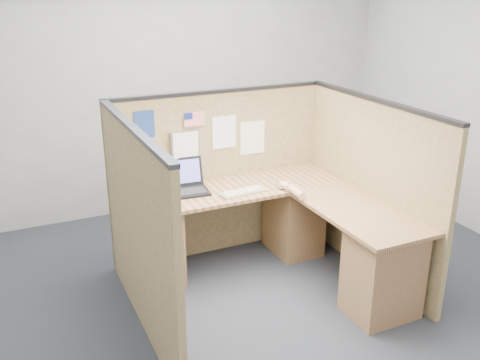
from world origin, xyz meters
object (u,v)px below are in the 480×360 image
l_desk (274,237)px  laptop (184,183)px  mouse (284,186)px  keyboard (243,192)px

l_desk → laptop: size_ratio=5.16×
laptop → mouse: laptop is taller
l_desk → keyboard: size_ratio=4.81×
keyboard → mouse: 0.37m
l_desk → mouse: mouse is taller
l_desk → laptop: (-0.60, 0.51, 0.40)m
mouse → keyboard: bearing=172.7°
l_desk → mouse: 0.45m
mouse → l_desk: bearing=-134.3°
l_desk → laptop: bearing=139.7°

